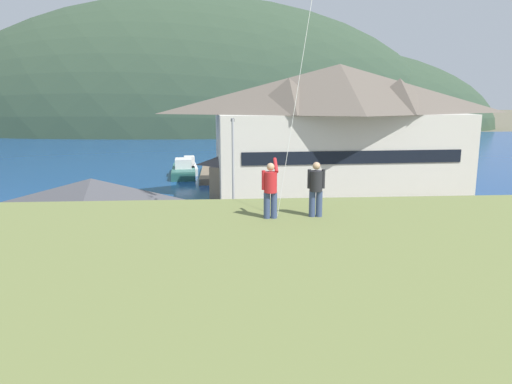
# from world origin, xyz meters

# --- Properties ---
(ground_plane) EXTENTS (600.00, 600.00, 0.00)m
(ground_plane) POSITION_xyz_m (0.00, 0.00, 0.00)
(ground_plane) COLOR #66604C
(parking_lot_pad) EXTENTS (40.00, 20.00, 0.10)m
(parking_lot_pad) POSITION_xyz_m (0.00, 5.00, 0.05)
(parking_lot_pad) COLOR gray
(parking_lot_pad) RESTS_ON ground
(bay_water) EXTENTS (360.00, 84.00, 0.03)m
(bay_water) POSITION_xyz_m (0.00, 60.00, 0.01)
(bay_water) COLOR navy
(bay_water) RESTS_ON ground
(far_hill_west_ridge) EXTENTS (140.22, 58.49, 71.29)m
(far_hill_west_ridge) POSITION_xyz_m (-11.32, 113.42, 0.00)
(far_hill_west_ridge) COLOR #334733
(far_hill_west_ridge) RESTS_ON ground
(far_hill_east_peak) EXTENTS (123.30, 57.51, 48.82)m
(far_hill_east_peak) POSITION_xyz_m (16.78, 120.10, 0.00)
(far_hill_east_peak) COLOR #334733
(far_hill_east_peak) RESTS_ON ground
(harbor_lodge) EXTENTS (24.39, 12.06, 12.28)m
(harbor_lodge) POSITION_xyz_m (7.94, 22.23, 6.54)
(harbor_lodge) COLOR beige
(harbor_lodge) RESTS_ON ground
(storage_shed_near_lot) EXTENTS (8.06, 4.69, 5.15)m
(storage_shed_near_lot) POSITION_xyz_m (-9.84, 3.09, 2.66)
(storage_shed_near_lot) COLOR #338475
(storage_shed_near_lot) RESTS_ON ground
(storage_shed_waterside) EXTENTS (5.81, 4.87, 4.64)m
(storage_shed_waterside) POSITION_xyz_m (-1.44, 21.76, 2.41)
(storage_shed_waterside) COLOR #756B5B
(storage_shed_waterside) RESTS_ON ground
(wharf_dock) EXTENTS (3.20, 11.85, 0.70)m
(wharf_dock) POSITION_xyz_m (-3.87, 34.21, 0.35)
(wharf_dock) COLOR #70604C
(wharf_dock) RESTS_ON ground
(moored_boat_wharfside) EXTENTS (3.23, 8.62, 2.16)m
(moored_boat_wharfside) POSITION_xyz_m (-7.59, 34.84, 0.72)
(moored_boat_wharfside) COLOR #23564C
(moored_boat_wharfside) RESTS_ON ground
(moored_boat_outer_mooring) EXTENTS (2.89, 7.49, 2.16)m
(moored_boat_outer_mooring) POSITION_xyz_m (-0.34, 32.58, 0.72)
(moored_boat_outer_mooring) COLOR navy
(moored_boat_outer_mooring) RESTS_ON ground
(moored_boat_inner_slip) EXTENTS (2.41, 5.71, 2.16)m
(moored_boat_inner_slip) POSITION_xyz_m (-7.06, 36.90, 0.72)
(moored_boat_inner_slip) COLOR silver
(moored_boat_inner_slip) RESTS_ON ground
(parked_car_mid_row_center) EXTENTS (4.23, 2.11, 1.82)m
(parked_car_mid_row_center) POSITION_xyz_m (-2.55, 7.33, 1.06)
(parked_car_mid_row_center) COLOR black
(parked_car_mid_row_center) RESTS_ON parking_lot_pad
(parked_car_mid_row_near) EXTENTS (4.22, 2.10, 1.82)m
(parked_car_mid_row_near) POSITION_xyz_m (-15.29, 7.70, 1.06)
(parked_car_mid_row_near) COLOR #236633
(parked_car_mid_row_near) RESTS_ON parking_lot_pad
(parked_car_front_row_end) EXTENTS (4.32, 2.29, 1.82)m
(parked_car_front_row_end) POSITION_xyz_m (2.31, 0.97, 1.06)
(parked_car_front_row_end) COLOR #236633
(parked_car_front_row_end) RESTS_ON parking_lot_pad
(parked_car_front_row_silver) EXTENTS (4.28, 2.21, 1.82)m
(parked_car_front_row_silver) POSITION_xyz_m (10.33, -0.47, 1.06)
(parked_car_front_row_silver) COLOR slate
(parked_car_front_row_silver) RESTS_ON parking_lot_pad
(parked_car_back_row_left) EXTENTS (4.23, 2.12, 1.82)m
(parked_car_back_row_left) POSITION_xyz_m (8.13, 7.24, 1.06)
(parked_car_back_row_left) COLOR #9EA3A8
(parked_car_back_row_left) RESTS_ON parking_lot_pad
(parking_light_pole) EXTENTS (0.24, 0.78, 7.80)m
(parking_light_pole) POSITION_xyz_m (-2.20, 10.55, 4.55)
(parking_light_pole) COLOR #ADADB2
(parking_light_pole) RESTS_ON parking_lot_pad
(person_kite_flyer) EXTENTS (0.51, 0.66, 1.86)m
(person_kite_flyer) POSITION_xyz_m (-1.44, -7.84, 6.61)
(person_kite_flyer) COLOR #384770
(person_kite_flyer) RESTS_ON grassy_hill_foreground
(person_companion) EXTENTS (0.55, 0.40, 1.74)m
(person_companion) POSITION_xyz_m (0.00, -7.73, 6.59)
(person_companion) COLOR #384770
(person_companion) RESTS_ON grassy_hill_foreground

